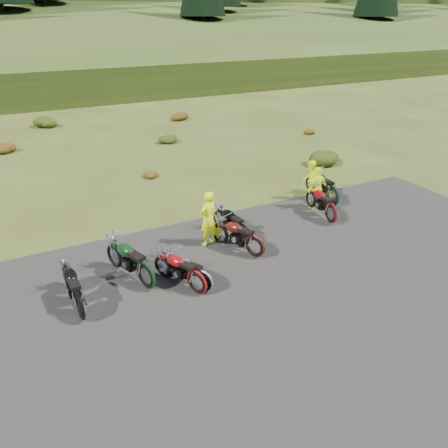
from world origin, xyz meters
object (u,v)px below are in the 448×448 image
motorcycle_0 (82,319)px  motorcycle_3 (204,292)px  person_middle (208,219)px  motorcycle_7 (332,206)px

motorcycle_0 → motorcycle_3: (3.27, -0.36, 0.00)m
motorcycle_3 → person_middle: person_middle is taller
motorcycle_3 → motorcycle_7: 7.75m
motorcycle_3 → person_middle: (1.31, 2.43, 0.94)m
motorcycle_0 → motorcycle_3: bearing=-98.3°
motorcycle_3 → person_middle: 2.91m
motorcycle_3 → motorcycle_7: (7.13, 3.05, 0.00)m
motorcycle_7 → motorcycle_0: bearing=108.6°
person_middle → motorcycle_3: bearing=43.0°
person_middle → motorcycle_7: bearing=167.6°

